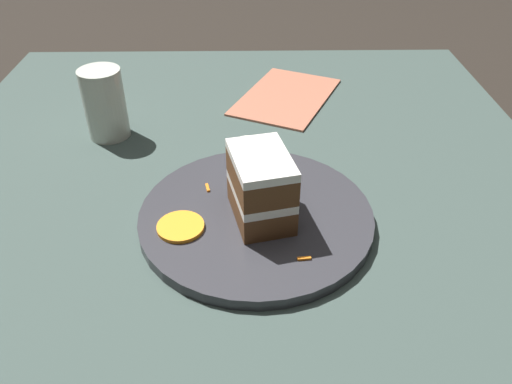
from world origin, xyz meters
The scene contains 9 objects.
ground_plane centered at (0.00, 0.00, 0.00)m, with size 6.00×6.00×0.00m, color black.
dining_table centered at (0.00, 0.00, 0.01)m, with size 1.14×0.98×0.02m, color #384742.
plate centered at (-0.05, -0.03, 0.03)m, with size 0.31×0.31×0.02m, color #333338.
cake_slice centered at (-0.06, -0.03, 0.08)m, with size 0.11×0.09×0.09m.
cream_dollop centered at (0.05, -0.02, 0.06)m, with size 0.06×0.06×0.05m, color white.
orange_garnish centered at (-0.09, 0.07, 0.04)m, with size 0.06×0.06×0.01m, color orange.
carrot_shreds_scatter centered at (-0.03, -0.04, 0.04)m, with size 0.18×0.14×0.00m.
drinking_glass centered at (0.18, 0.22, 0.07)m, with size 0.07×0.07×0.12m.
menu_card centered at (0.32, -0.09, 0.02)m, with size 0.15×0.23×0.00m, color #B2664C.
Camera 1 is at (-0.57, -0.02, 0.45)m, focal length 35.00 mm.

